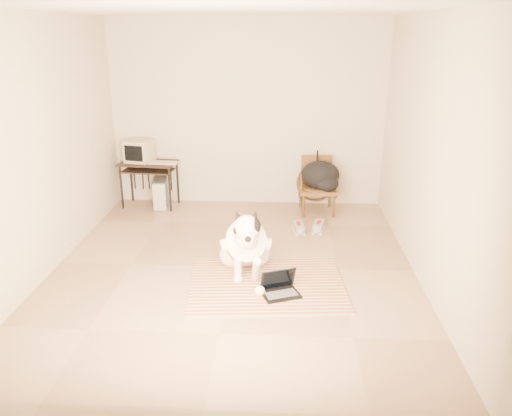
# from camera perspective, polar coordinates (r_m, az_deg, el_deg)

# --- Properties ---
(floor) EXTENTS (4.50, 4.50, 0.00)m
(floor) POSITION_cam_1_polar(r_m,az_deg,el_deg) (5.67, -2.54, -6.70)
(floor) COLOR #977A5C
(floor) RESTS_ON ground
(ceiling) EXTENTS (4.50, 4.50, 0.00)m
(ceiling) POSITION_cam_1_polar(r_m,az_deg,el_deg) (5.08, -3.03, 21.72)
(ceiling) COLOR silver
(ceiling) RESTS_ON wall_back
(wall_back) EXTENTS (4.50, 0.00, 4.50)m
(wall_back) POSITION_cam_1_polar(r_m,az_deg,el_deg) (7.41, -0.99, 10.65)
(wall_back) COLOR beige
(wall_back) RESTS_ON floor
(wall_front) EXTENTS (4.50, 0.00, 4.50)m
(wall_front) POSITION_cam_1_polar(r_m,az_deg,el_deg) (3.08, -6.96, -2.82)
(wall_front) COLOR beige
(wall_front) RESTS_ON floor
(wall_left) EXTENTS (0.00, 4.50, 4.50)m
(wall_left) POSITION_cam_1_polar(r_m,az_deg,el_deg) (5.77, -23.08, 6.43)
(wall_left) COLOR beige
(wall_left) RESTS_ON floor
(wall_right) EXTENTS (0.00, 4.50, 4.50)m
(wall_right) POSITION_cam_1_polar(r_m,az_deg,el_deg) (5.39, 19.04, 6.09)
(wall_right) COLOR beige
(wall_right) RESTS_ON floor
(rug) EXTENTS (1.69, 1.35, 0.02)m
(rug) POSITION_cam_1_polar(r_m,az_deg,el_deg) (5.27, 1.26, -8.74)
(rug) COLOR #CA461F
(rug) RESTS_ON floor
(dog) EXTENTS (0.56, 1.14, 0.85)m
(dog) POSITION_cam_1_polar(r_m,az_deg,el_deg) (5.37, -1.21, -4.26)
(dog) COLOR white
(dog) RESTS_ON rug
(laptop) EXTENTS (0.43, 0.38, 0.25)m
(laptop) POSITION_cam_1_polar(r_m,az_deg,el_deg) (5.06, 2.72, -9.13)
(laptop) COLOR black
(laptop) RESTS_ON rug
(computer_desk) EXTENTS (0.86, 0.54, 0.68)m
(computer_desk) POSITION_cam_1_polar(r_m,az_deg,el_deg) (7.56, -12.18, 4.44)
(computer_desk) COLOR black
(computer_desk) RESTS_ON floor
(crt_monitor) EXTENTS (0.42, 0.41, 0.32)m
(crt_monitor) POSITION_cam_1_polar(r_m,az_deg,el_deg) (7.57, -13.22, 6.38)
(crt_monitor) COLOR tan
(crt_monitor) RESTS_ON computer_desk
(desk_keyboard) EXTENTS (0.43, 0.19, 0.03)m
(desk_keyboard) POSITION_cam_1_polar(r_m,az_deg,el_deg) (7.41, -10.57, 5.12)
(desk_keyboard) COLOR tan
(desk_keyboard) RESTS_ON computer_desk
(pc_tower) EXTENTS (0.26, 0.48, 0.42)m
(pc_tower) POSITION_cam_1_polar(r_m,az_deg,el_deg) (7.60, -10.87, 1.69)
(pc_tower) COLOR #4F4E51
(pc_tower) RESTS_ON floor
(rattan_chair) EXTENTS (0.54, 0.53, 0.79)m
(rattan_chair) POSITION_cam_1_polar(r_m,az_deg,el_deg) (7.28, 7.00, 2.63)
(rattan_chair) COLOR brown
(rattan_chair) RESTS_ON floor
(backpack) EXTENTS (0.55, 0.49, 0.41)m
(backpack) POSITION_cam_1_polar(r_m,az_deg,el_deg) (7.15, 7.47, 3.57)
(backpack) COLOR black
(backpack) RESTS_ON rattan_chair
(sneaker_left) EXTENTS (0.16, 0.32, 0.11)m
(sneaker_left) POSITION_cam_1_polar(r_m,az_deg,el_deg) (6.61, 4.90, -2.30)
(sneaker_left) COLOR white
(sneaker_left) RESTS_ON floor
(sneaker_right) EXTENTS (0.19, 0.33, 0.11)m
(sneaker_right) POSITION_cam_1_polar(r_m,az_deg,el_deg) (6.67, 7.14, -2.17)
(sneaker_right) COLOR white
(sneaker_right) RESTS_ON floor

